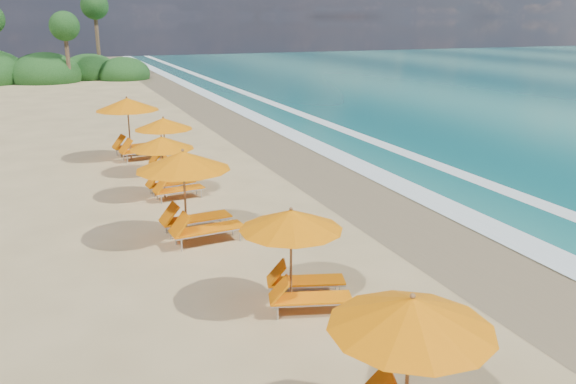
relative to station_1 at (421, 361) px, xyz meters
The scene contains 9 objects.
ground 8.62m from the station_1, 80.42° to the left, with size 160.00×160.00×0.00m, color tan.
wet_sand 10.08m from the station_1, 57.19° to the left, with size 4.00×160.00×0.01m, color olive.
surf_foam 11.75m from the station_1, 45.99° to the left, with size 4.00×160.00×0.01m.
station_1 is the anchor object (origin of this frame).
station_2 4.42m from the station_1, 89.17° to the left, with size 2.71×2.63×2.15m.
station_3 9.05m from the station_1, 96.99° to the left, with size 2.86×2.69×2.51m.
station_4 13.14m from the station_1, 94.21° to the left, with size 2.48×2.34×2.12m.
station_5 16.20m from the station_1, 91.18° to the left, with size 2.59×2.46×2.21m.
station_6 19.30m from the station_1, 93.61° to the left, with size 3.13×2.98×2.64m.
Camera 1 is at (-5.70, -14.21, 5.78)m, focal length 36.62 mm.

